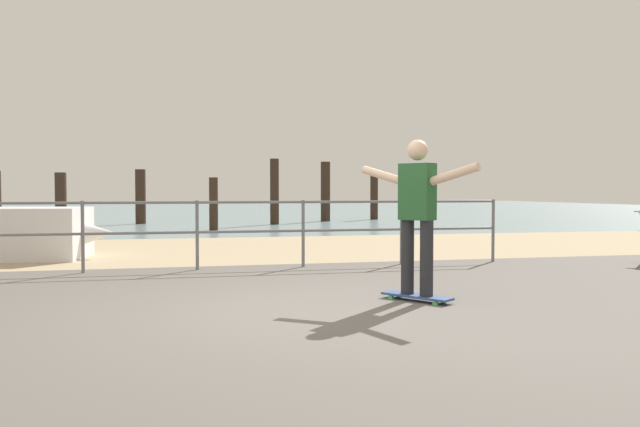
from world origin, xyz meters
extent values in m
cube|color=#605B56|center=(0.00, -1.00, 0.00)|extent=(24.00, 10.00, 0.04)
cube|color=tan|center=(0.00, 7.00, 0.00)|extent=(24.00, 6.00, 0.04)
cube|color=#75939E|center=(0.00, 35.00, 0.00)|extent=(72.00, 50.00, 0.04)
cylinder|color=slate|center=(-2.43, 3.60, 0.53)|extent=(0.05, 0.05, 1.05)
cylinder|color=slate|center=(-0.82, 3.60, 0.53)|extent=(0.05, 0.05, 1.05)
cylinder|color=slate|center=(0.78, 3.60, 0.53)|extent=(0.05, 0.05, 1.05)
cylinder|color=slate|center=(2.38, 3.60, 0.53)|extent=(0.05, 0.05, 1.05)
cylinder|color=slate|center=(3.99, 3.60, 0.53)|extent=(0.05, 0.05, 1.05)
cylinder|color=slate|center=(-2.43, 3.60, 1.02)|extent=(12.83, 0.04, 0.04)
cylinder|color=slate|center=(-2.43, 3.60, 0.58)|extent=(12.83, 0.04, 0.04)
cone|color=silver|center=(-2.68, 5.75, 0.45)|extent=(1.19, 0.91, 0.77)
cube|color=#334C8C|center=(1.34, 0.34, 0.07)|extent=(0.62, 0.77, 0.02)
cylinder|color=#3FBF59|center=(1.12, 0.52, 0.03)|extent=(0.06, 0.07, 0.06)
cylinder|color=#3FBF59|center=(1.25, 0.62, 0.03)|extent=(0.06, 0.07, 0.06)
cylinder|color=#3FBF59|center=(1.44, 0.07, 0.03)|extent=(0.06, 0.07, 0.06)
cylinder|color=#3FBF59|center=(1.57, 0.16, 0.03)|extent=(0.06, 0.07, 0.06)
cylinder|color=#26262B|center=(1.27, 0.44, 0.48)|extent=(0.14, 0.14, 0.80)
cylinder|color=#26262B|center=(1.41, 0.24, 0.48)|extent=(0.14, 0.14, 0.80)
cube|color=#26592D|center=(1.34, 0.34, 1.18)|extent=(0.37, 0.41, 0.60)
sphere|color=beige|center=(1.34, 0.34, 1.62)|extent=(0.22, 0.22, 0.22)
cylinder|color=beige|center=(1.09, 0.71, 1.36)|extent=(0.39, 0.51, 0.23)
cylinder|color=beige|center=(1.60, -0.02, 1.36)|extent=(0.39, 0.51, 0.23)
cube|color=slate|center=(6.26, 2.97, 0.85)|extent=(0.12, 0.14, 0.02)
cylinder|color=#332319|center=(-4.50, 15.00, 0.87)|extent=(0.34, 0.34, 1.75)
cylinder|color=#332319|center=(-2.23, 17.36, 0.97)|extent=(0.36, 0.36, 1.94)
cylinder|color=#332319|center=(0.03, 13.08, 0.79)|extent=(0.26, 0.26, 1.58)
cylinder|color=#332319|center=(2.30, 15.87, 1.15)|extent=(0.31, 0.31, 2.29)
cylinder|color=#332319|center=(4.57, 17.74, 1.14)|extent=(0.36, 0.36, 2.29)
cylinder|color=#332319|center=(6.84, 18.72, 1.01)|extent=(0.31, 0.31, 2.01)
camera|label=1|loc=(-1.21, -6.03, 1.20)|focal=35.94mm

